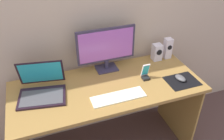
# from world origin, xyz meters

# --- Properties ---
(wall_back) EXTENTS (6.00, 0.04, 2.50)m
(wall_back) POSITION_xyz_m (0.00, 0.37, 1.25)
(wall_back) COLOR #BCA895
(wall_back) RESTS_ON ground_plane
(desk) EXTENTS (1.49, 0.62, 0.76)m
(desk) POSITION_xyz_m (0.00, 0.00, 0.60)
(desk) COLOR olive
(desk) RESTS_ON ground_plane
(monitor) EXTENTS (0.49, 0.14, 0.38)m
(monitor) POSITION_xyz_m (0.07, 0.22, 0.96)
(monitor) COLOR #332E47
(monitor) RESTS_ON desk
(speaker_right) EXTENTS (0.07, 0.07, 0.19)m
(speaker_right) POSITION_xyz_m (0.66, 0.22, 0.85)
(speaker_right) COLOR silver
(speaker_right) RESTS_ON desk
(speaker_near_monitor) EXTENTS (0.08, 0.08, 0.15)m
(speaker_near_monitor) POSITION_xyz_m (0.55, 0.22, 0.83)
(speaker_near_monitor) COLOR silver
(speaker_near_monitor) RESTS_ON desk
(laptop) EXTENTS (0.38, 0.35, 0.24)m
(laptop) POSITION_xyz_m (-0.48, 0.07, 0.80)
(laptop) COLOR black
(laptop) RESTS_ON desk
(keyboard_external) EXTENTS (0.40, 0.12, 0.01)m
(keyboard_external) POSITION_xyz_m (0.03, -0.16, 0.76)
(keyboard_external) COLOR white
(keyboard_external) RESTS_ON desk
(mousepad) EXTENTS (0.25, 0.20, 0.00)m
(mousepad) POSITION_xyz_m (0.58, -0.15, 0.76)
(mousepad) COLOR black
(mousepad) RESTS_ON desk
(mouse) EXTENTS (0.08, 0.11, 0.04)m
(mouse) POSITION_xyz_m (0.57, -0.13, 0.78)
(mouse) COLOR #555558
(mouse) RESTS_ON mousepad
(phone_in_dock) EXTENTS (0.06, 0.06, 0.14)m
(phone_in_dock) POSITION_xyz_m (0.32, -0.01, 0.80)
(phone_in_dock) COLOR black
(phone_in_dock) RESTS_ON desk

